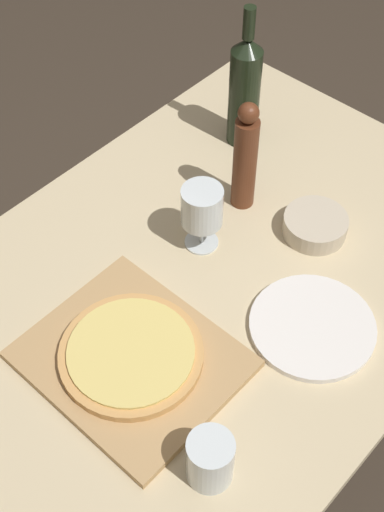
# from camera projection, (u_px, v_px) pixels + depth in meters

# --- Properties ---
(ground_plane) EXTENTS (12.00, 12.00, 0.00)m
(ground_plane) POSITION_uv_depth(u_px,v_px,m) (197.00, 443.00, 2.06)
(ground_plane) COLOR #382D23
(dining_table) EXTENTS (0.94, 1.42, 0.74)m
(dining_table) POSITION_uv_depth(u_px,v_px,m) (198.00, 312.00, 1.56)
(dining_table) COLOR #CCB78E
(dining_table) RESTS_ON ground_plane
(cutting_board) EXTENTS (0.39, 0.33, 0.02)m
(cutting_board) POSITION_uv_depth(u_px,v_px,m) (132.00, 359.00, 1.37)
(cutting_board) COLOR tan
(cutting_board) RESTS_ON dining_table
(pizza) EXTENTS (0.28, 0.28, 0.02)m
(pizza) POSITION_uv_depth(u_px,v_px,m) (131.00, 353.00, 1.35)
(pizza) COLOR tan
(pizza) RESTS_ON cutting_board
(wine_bottle) EXTENTS (0.08, 0.08, 0.36)m
(wine_bottle) POSITION_uv_depth(u_px,v_px,m) (245.00, 90.00, 1.68)
(wine_bottle) COLOR black
(wine_bottle) RESTS_ON dining_table
(pepper_mill) EXTENTS (0.05, 0.05, 0.28)m
(pepper_mill) POSITION_uv_depth(u_px,v_px,m) (245.00, 158.00, 1.55)
(pepper_mill) COLOR #5B2D19
(pepper_mill) RESTS_ON dining_table
(wine_glass) EXTENTS (0.09, 0.09, 0.16)m
(wine_glass) POSITION_uv_depth(u_px,v_px,m) (202.00, 208.00, 1.48)
(wine_glass) COLOR silver
(wine_glass) RESTS_ON dining_table
(small_bowl) EXTENTS (0.14, 0.14, 0.05)m
(small_bowl) POSITION_uv_depth(u_px,v_px,m) (315.00, 225.00, 1.57)
(small_bowl) COLOR beige
(small_bowl) RESTS_ON dining_table
(drinking_tumbler) EXTENTS (0.08, 0.08, 0.11)m
(drinking_tumbler) POSITION_uv_depth(u_px,v_px,m) (210.00, 459.00, 1.19)
(drinking_tumbler) COLOR silver
(drinking_tumbler) RESTS_ON dining_table
(dinner_plate) EXTENTS (0.25, 0.25, 0.01)m
(dinner_plate) POSITION_uv_depth(u_px,v_px,m) (312.00, 326.00, 1.42)
(dinner_plate) COLOR white
(dinner_plate) RESTS_ON dining_table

